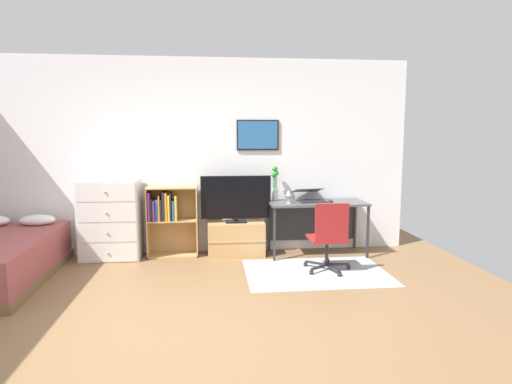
{
  "coord_description": "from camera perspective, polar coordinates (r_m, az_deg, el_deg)",
  "views": [
    {
      "loc": [
        0.27,
        -3.66,
        1.65
      ],
      "look_at": [
        0.81,
        1.5,
        0.96
      ],
      "focal_mm": 30.33,
      "sensor_mm": 36.0,
      "label": 1
    }
  ],
  "objects": [
    {
      "name": "office_chair",
      "position": [
        5.27,
        9.62,
        -5.65
      ],
      "size": [
        0.56,
        0.58,
        0.86
      ],
      "rotation": [
        0.0,
        0.0,
        -0.01
      ],
      "color": "#232326",
      "rests_on": "ground_plane"
    },
    {
      "name": "bookshelf",
      "position": [
        6.01,
        -11.49,
        -3.02
      ],
      "size": [
        0.68,
        0.3,
        0.95
      ],
      "color": "tan",
      "rests_on": "ground_plane"
    },
    {
      "name": "wine_glass",
      "position": [
        5.79,
        4.29,
        -0.2
      ],
      "size": [
        0.07,
        0.07,
        0.18
      ],
      "color": "silver",
      "rests_on": "desk"
    },
    {
      "name": "television",
      "position": [
        5.88,
        -2.66,
        -0.93
      ],
      "size": [
        0.95,
        0.16,
        0.64
      ],
      "color": "black",
      "rests_on": "tv_stand"
    },
    {
      "name": "ground_plane",
      "position": [
        4.02,
        -9.68,
        -16.79
      ],
      "size": [
        7.2,
        7.2,
        0.0
      ],
      "primitive_type": "plane",
      "color": "brown"
    },
    {
      "name": "desk",
      "position": [
        6.09,
        7.89,
        -2.44
      ],
      "size": [
        1.33,
        0.58,
        0.74
      ],
      "color": "#4C4C4F",
      "rests_on": "ground_plane"
    },
    {
      "name": "wall_back_with_posters",
      "position": [
        6.1,
        -8.46,
        4.65
      ],
      "size": [
        6.12,
        0.09,
        2.7
      ],
      "color": "white",
      "rests_on": "ground_plane"
    },
    {
      "name": "computer_mouse",
      "position": [
        6.0,
        9.82,
        -1.16
      ],
      "size": [
        0.06,
        0.1,
        0.03
      ],
      "primitive_type": "ellipsoid",
      "color": "#262628",
      "rests_on": "desk"
    },
    {
      "name": "laptop",
      "position": [
        6.05,
        7.07,
        -0.53
      ],
      "size": [
        0.46,
        0.48,
        0.17
      ],
      "rotation": [
        0.0,
        0.0,
        0.15
      ],
      "color": "#333338",
      "rests_on": "desk"
    },
    {
      "name": "bamboo_vase",
      "position": [
        6.04,
        2.51,
        1.23
      ],
      "size": [
        0.11,
        0.1,
        0.48
      ],
      "color": "silver",
      "rests_on": "desk"
    },
    {
      "name": "tv_stand",
      "position": [
        6.01,
        -2.64,
        -6.14
      ],
      "size": [
        0.77,
        0.41,
        0.46
      ],
      "color": "tan",
      "rests_on": "ground_plane"
    },
    {
      "name": "area_rug",
      "position": [
        5.36,
        7.92,
        -10.43
      ],
      "size": [
        1.7,
        1.2,
        0.01
      ],
      "primitive_type": "cube",
      "color": "#B2B7BC",
      "rests_on": "ground_plane"
    },
    {
      "name": "dresser",
      "position": [
        6.07,
        -18.64,
        -3.46
      ],
      "size": [
        0.78,
        0.46,
        1.07
      ],
      "color": "silver",
      "rests_on": "ground_plane"
    }
  ]
}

